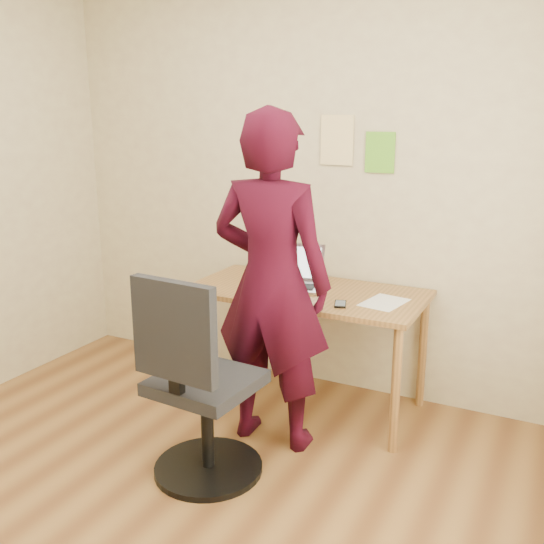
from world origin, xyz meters
The scene contains 10 objects.
room centered at (0.00, 0.00, 1.35)m, with size 3.58×3.58×2.78m.
desk centered at (0.18, 1.38, 0.65)m, with size 1.40×0.70×0.74m.
laptop centered at (0.08, 1.43, 0.79)m, with size 0.40×0.37×0.24m.
paper_sheet centered at (0.67, 1.35, 0.74)m, with size 0.20×0.29×0.00m, color white.
phone centered at (0.47, 1.20, 0.74)m, with size 0.10×0.14×0.01m.
wall_note_left centered at (-0.24, 1.74, 1.64)m, with size 0.21×0.00×0.30m, color #FFE298.
wall_note_mid centered at (0.22, 1.74, 1.60)m, with size 0.21×0.00×0.30m, color #FFE298.
wall_note_right centered at (0.49, 1.74, 1.54)m, with size 0.18×0.00×0.24m, color #67C22B.
office_chair centered at (0.05, 0.41, 0.45)m, with size 0.55×0.55×1.06m.
person centered at (0.18, 0.92, 0.90)m, with size 0.66×0.43×1.80m, color black.
Camera 1 is at (1.57, -1.81, 1.76)m, focal length 40.00 mm.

